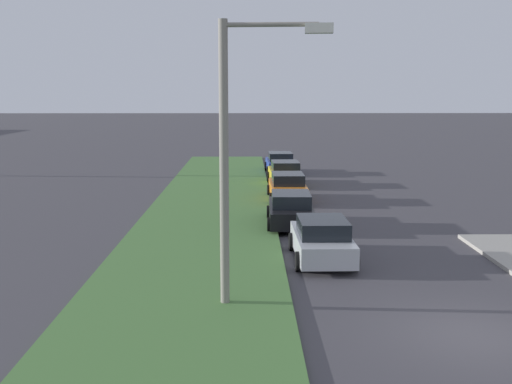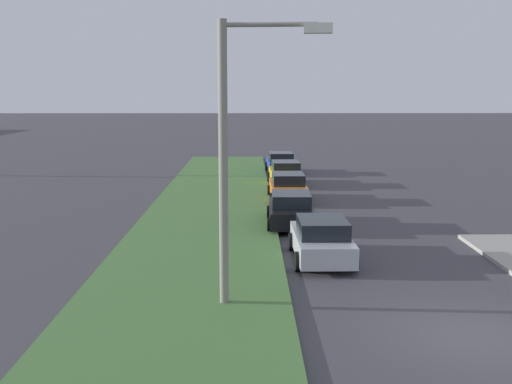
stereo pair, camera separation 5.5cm
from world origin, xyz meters
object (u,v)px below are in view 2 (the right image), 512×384
parked_car_silver (322,240)px  streetlight (237,143)px  parked_car_yellow (285,173)px  parked_car_black (291,210)px  parked_car_orange (288,187)px  parked_car_blue (281,163)px

parked_car_silver → streetlight: (-4.66, 2.78, 3.67)m
parked_car_yellow → streetlight: (-22.18, 2.53, 3.67)m
parked_car_silver → parked_car_yellow: size_ratio=0.99×
parked_car_silver → parked_car_black: same height
parked_car_orange → parked_car_blue: (11.33, -0.17, 0.00)m
parked_car_silver → parked_car_orange: (11.82, 0.44, 0.00)m
parked_car_orange → streetlight: streetlight is taller
parked_car_black → parked_car_orange: 6.33m
parked_car_black → parked_car_blue: 17.66m
parked_car_orange → parked_car_yellow: 5.71m
parked_car_yellow → streetlight: 22.62m
parked_car_silver → parked_car_black: size_ratio=1.00×
parked_car_black → parked_car_yellow: size_ratio=1.00×
parked_car_yellow → parked_car_blue: same height
streetlight → parked_car_yellow: bearing=-6.5°
parked_car_silver → streetlight: 6.55m
parked_car_blue → streetlight: bearing=173.2°
parked_car_silver → parked_car_black: 5.54m
parked_car_yellow → parked_car_blue: (5.63, 0.02, 0.00)m
parked_car_silver → parked_car_orange: 11.83m
parked_car_orange → parked_car_yellow: same height
parked_car_orange → streetlight: (-16.48, 2.34, 3.67)m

